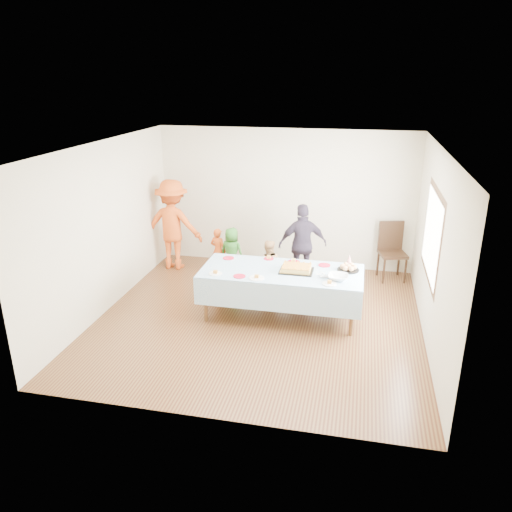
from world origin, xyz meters
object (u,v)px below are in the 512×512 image
Objects in this scene: birthday_cake at (296,269)px; dining_chair at (392,247)px; party_table at (281,274)px; adult_left at (173,225)px.

birthday_cake is 2.53m from dining_chair.
adult_left reaches higher than party_table.
dining_chair is at bearing 52.59° from birthday_cake.
adult_left is (-4.18, -0.35, 0.28)m from dining_chair.
birthday_cake is at bearing -142.08° from dining_chair.
dining_chair is at bearing -174.10° from adult_left.
birthday_cake is 3.12m from adult_left.
party_table is 4.88× the size of birthday_cake.
dining_chair is 4.20m from adult_left.
dining_chair reaches higher than party_table.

